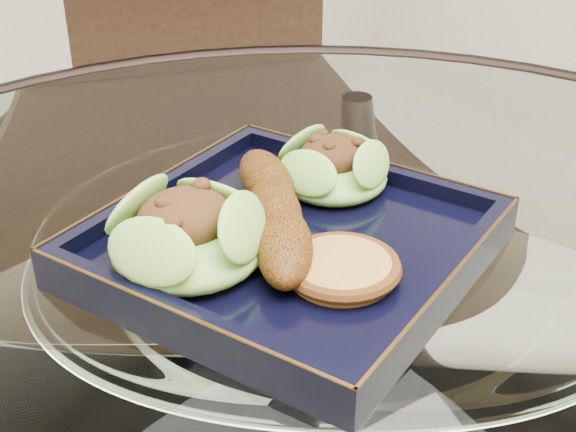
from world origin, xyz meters
TOP-DOWN VIEW (x-y plane):
  - dining_chair at (0.23, 0.51)m, footprint 0.50×0.50m
  - navy_plate at (-0.00, 0.05)m, footprint 0.34×0.34m
  - lettuce_wrap_left at (-0.08, 0.07)m, footprint 0.12×0.12m
  - lettuce_wrap_right at (0.08, 0.09)m, footprint 0.11×0.11m
  - roasted_plantain at (-0.00, 0.07)m, footprint 0.13×0.19m
  - crumb_patty at (-0.00, -0.01)m, footprint 0.10×0.10m

SIDE VIEW (x-z plane):
  - dining_chair at x=0.23m, z-range 0.05..0.94m
  - navy_plate at x=0.00m, z-range 0.76..0.78m
  - crumb_patty at x=0.00m, z-range 0.78..0.80m
  - lettuce_wrap_right at x=0.08m, z-range 0.78..0.82m
  - roasted_plantain at x=0.00m, z-range 0.78..0.82m
  - lettuce_wrap_left at x=-0.08m, z-range 0.78..0.82m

